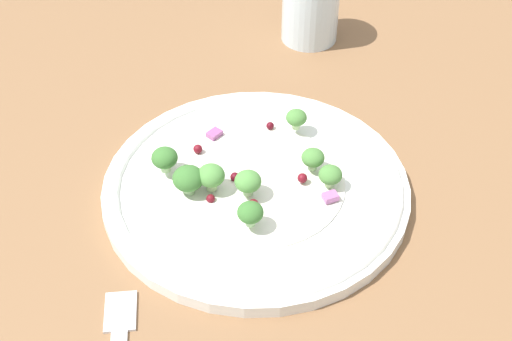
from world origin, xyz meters
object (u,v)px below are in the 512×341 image
at_px(broccoli_floret_2, 250,185).
at_px(broccoli_floret_0, 296,118).
at_px(water_glass, 311,4).
at_px(plate, 256,186).
at_px(broccoli_floret_1, 165,158).

bearing_deg(broccoli_floret_2, broccoli_floret_0, -134.10).
relative_size(broccoli_floret_0, water_glass, 0.23).
height_order(broccoli_floret_2, water_glass, water_glass).
bearing_deg(plate, broccoli_floret_2, 57.91).
distance_m(plate, broccoli_floret_2, 0.03).
relative_size(broccoli_floret_2, water_glass, 0.27).
bearing_deg(plate, water_glass, -122.15).
xyz_separation_m(broccoli_floret_1, water_glass, (-0.21, -0.19, 0.01)).
distance_m(broccoli_floret_2, water_glass, 0.29).
relative_size(plate, broccoli_floret_1, 11.46).
bearing_deg(water_glass, broccoli_floret_1, 41.47).
relative_size(broccoli_floret_0, broccoli_floret_2, 0.86).
height_order(plate, broccoli_floret_0, broccoli_floret_0).
distance_m(broccoli_floret_0, water_glass, 0.19).
height_order(plate, broccoli_floret_2, broccoli_floret_2).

